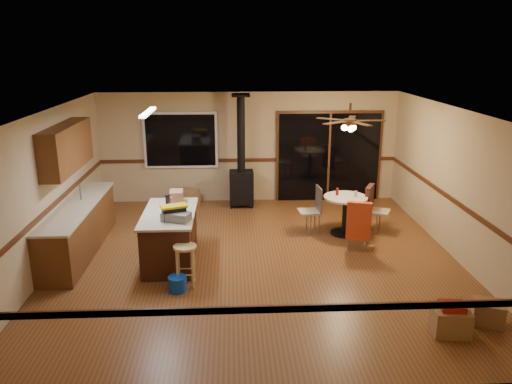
{
  "coord_description": "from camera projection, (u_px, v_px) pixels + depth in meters",
  "views": [
    {
      "loc": [
        -0.42,
        -8.1,
        3.65
      ],
      "look_at": [
        0.0,
        0.3,
        1.15
      ],
      "focal_mm": 35.0,
      "sensor_mm": 36.0,
      "label": 1
    }
  ],
  "objects": [
    {
      "name": "floor",
      "position": [
        257.0,
        259.0,
        8.81
      ],
      "size": [
        7.0,
        7.0,
        0.0
      ],
      "primitive_type": "plane",
      "color": "brown",
      "rests_on": "ground"
    },
    {
      "name": "ceiling",
      "position": [
        257.0,
        112.0,
        8.07
      ],
      "size": [
        7.0,
        7.0,
        0.0
      ],
      "primitive_type": "plane",
      "rotation": [
        3.14,
        0.0,
        0.0
      ],
      "color": "silver",
      "rests_on": "ground"
    },
    {
      "name": "wall_back",
      "position": [
        249.0,
        148.0,
        11.79
      ],
      "size": [
        7.0,
        0.0,
        7.0
      ],
      "primitive_type": "plane",
      "rotation": [
        1.57,
        0.0,
        0.0
      ],
      "color": "tan",
      "rests_on": "ground"
    },
    {
      "name": "wall_front",
      "position": [
        275.0,
        284.0,
        5.09
      ],
      "size": [
        7.0,
        0.0,
        7.0
      ],
      "primitive_type": "plane",
      "rotation": [
        -1.57,
        0.0,
        0.0
      ],
      "color": "tan",
      "rests_on": "ground"
    },
    {
      "name": "wall_left",
      "position": [
        47.0,
        192.0,
        8.27
      ],
      "size": [
        0.0,
        7.0,
        7.0
      ],
      "primitive_type": "plane",
      "rotation": [
        1.57,
        0.0,
        1.57
      ],
      "color": "tan",
      "rests_on": "ground"
    },
    {
      "name": "wall_right",
      "position": [
        459.0,
        186.0,
        8.61
      ],
      "size": [
        0.0,
        7.0,
        7.0
      ],
      "primitive_type": "plane",
      "rotation": [
        1.57,
        0.0,
        -1.57
      ],
      "color": "tan",
      "rests_on": "ground"
    },
    {
      "name": "chair_rail",
      "position": [
        257.0,
        205.0,
        8.53
      ],
      "size": [
        7.0,
        7.0,
        0.08
      ],
      "primitive_type": null,
      "color": "#482312",
      "rests_on": "ground"
    },
    {
      "name": "window",
      "position": [
        181.0,
        140.0,
        11.61
      ],
      "size": [
        1.72,
        0.1,
        1.32
      ],
      "primitive_type": "cube",
      "color": "black",
      "rests_on": "ground"
    },
    {
      "name": "sliding_door",
      "position": [
        329.0,
        157.0,
        11.91
      ],
      "size": [
        2.52,
        0.1,
        2.1
      ],
      "primitive_type": "cube",
      "color": "black",
      "rests_on": "ground"
    },
    {
      "name": "lower_cabinets",
      "position": [
        79.0,
        230.0,
        9.01
      ],
      "size": [
        0.6,
        3.0,
        0.86
      ],
      "primitive_type": "cube",
      "color": "brown",
      "rests_on": "ground"
    },
    {
      "name": "countertop",
      "position": [
        76.0,
        206.0,
        8.89
      ],
      "size": [
        0.64,
        3.04,
        0.04
      ],
      "primitive_type": "cube",
      "color": "#C0B395",
      "rests_on": "lower_cabinets"
    },
    {
      "name": "upper_cabinets",
      "position": [
        67.0,
        147.0,
        8.78
      ],
      "size": [
        0.35,
        2.0,
        0.8
      ],
      "primitive_type": "cube",
      "color": "brown",
      "rests_on": "ground"
    },
    {
      "name": "kitchen_island",
      "position": [
        170.0,
        237.0,
        8.61
      ],
      "size": [
        0.88,
        1.68,
        0.9
      ],
      "color": "#35180D",
      "rests_on": "ground"
    },
    {
      "name": "wood_stove",
      "position": [
        241.0,
        176.0,
        11.51
      ],
      "size": [
        0.55,
        0.5,
        2.52
      ],
      "color": "black",
      "rests_on": "ground"
    },
    {
      "name": "ceiling_fan",
      "position": [
        350.0,
        124.0,
        9.36
      ],
      "size": [
        0.24,
        0.24,
        0.55
      ],
      "color": "brown",
      "rests_on": "ceiling"
    },
    {
      "name": "fluorescent_strip",
      "position": [
        148.0,
        112.0,
        8.28
      ],
      "size": [
        0.1,
        1.2,
        0.04
      ],
      "primitive_type": "cube",
      "color": "white",
      "rests_on": "ceiling"
    },
    {
      "name": "toolbox_grey",
      "position": [
        176.0,
        217.0,
        8.06
      ],
      "size": [
        0.51,
        0.39,
        0.14
      ],
      "primitive_type": "cube",
      "rotation": [
        0.0,
        0.0,
        -0.34
      ],
      "color": "slate",
      "rests_on": "kitchen_island"
    },
    {
      "name": "toolbox_black",
      "position": [
        174.0,
        213.0,
        8.13
      ],
      "size": [
        0.42,
        0.31,
        0.21
      ],
      "primitive_type": "cube",
      "rotation": [
        0.0,
        0.0,
        0.34
      ],
      "color": "black",
      "rests_on": "kitchen_island"
    },
    {
      "name": "toolbox_yellow_lid",
      "position": [
        174.0,
        206.0,
        8.09
      ],
      "size": [
        0.47,
        0.35,
        0.03
      ],
      "primitive_type": "cube",
      "rotation": [
        0.0,
        0.0,
        0.34
      ],
      "color": "gold",
      "rests_on": "toolbox_black"
    },
    {
      "name": "box_on_island",
      "position": [
        177.0,
        196.0,
        9.01
      ],
      "size": [
        0.26,
        0.34,
        0.21
      ],
      "primitive_type": "cube",
      "rotation": [
        0.0,
        0.0,
        0.08
      ],
      "color": "olive",
      "rests_on": "kitchen_island"
    },
    {
      "name": "bottle_dark",
      "position": [
        168.0,
        202.0,
        8.56
      ],
      "size": [
        0.09,
        0.09,
        0.28
      ],
      "primitive_type": "cylinder",
      "rotation": [
        0.0,
        0.0,
        -0.09
      ],
      "color": "black",
      "rests_on": "kitchen_island"
    },
    {
      "name": "bottle_pink",
      "position": [
        170.0,
        204.0,
        8.59
      ],
      "size": [
        0.08,
        0.08,
        0.22
      ],
      "primitive_type": "cylinder",
      "rotation": [
        0.0,
        0.0,
        -0.12
      ],
      "color": "#D84C8C",
      "rests_on": "kitchen_island"
    },
    {
      "name": "bottle_white",
      "position": [
        172.0,
        199.0,
        8.92
      ],
      "size": [
        0.07,
        0.07,
        0.19
      ],
      "primitive_type": "cylinder",
      "rotation": [
        0.0,
        0.0,
        -0.16
      ],
      "color": "white",
      "rests_on": "kitchen_island"
    },
    {
      "name": "bar_stool",
      "position": [
        186.0,
        265.0,
        7.78
      ],
      "size": [
        0.44,
        0.44,
        0.66
      ],
      "primitive_type": "cylinder",
      "rotation": [
        0.0,
        0.0,
        -0.22
      ],
      "color": "tan",
      "rests_on": "floor"
    },
    {
      "name": "blue_bucket",
      "position": [
        178.0,
        284.0,
        7.65
      ],
      "size": [
        0.35,
        0.35,
        0.24
      ],
      "primitive_type": "cylinder",
      "rotation": [
        0.0,
        0.0,
        0.28
      ],
      "color": "#0D43B6",
      "rests_on": "floor"
    },
    {
      "name": "dining_table",
      "position": [
        345.0,
        209.0,
        9.84
      ],
      "size": [
        0.86,
        0.86,
        0.78
      ],
      "color": "black",
      "rests_on": "ground"
    },
    {
      "name": "glass_red",
      "position": [
        337.0,
        192.0,
        9.84
      ],
      "size": [
        0.07,
        0.07,
        0.15
      ],
      "primitive_type": "cylinder",
      "rotation": [
        0.0,
        0.0,
        0.43
      ],
      "color": "#590C14",
      "rests_on": "dining_table"
    },
    {
      "name": "glass_cream",
      "position": [
        356.0,
        194.0,
        9.71
      ],
      "size": [
        0.06,
        0.06,
        0.13
      ],
      "primitive_type": "cylinder",
      "rotation": [
        0.0,
        0.0,
        0.05
      ],
      "color": "beige",
      "rests_on": "dining_table"
    },
    {
      "name": "chair_left",
      "position": [
        314.0,
        205.0,
        9.9
      ],
      "size": [
        0.44,
        0.44,
        0.51
      ],
      "color": "tan",
      "rests_on": "ground"
    },
    {
      "name": "chair_near",
      "position": [
        359.0,
        220.0,
        8.99
      ],
      "size": [
        0.53,
        0.56,
        0.7
      ],
      "color": "tan",
      "rests_on": "ground"
    },
    {
      "name": "chair_right",
      "position": [
        370.0,
        203.0,
        9.97
      ],
      "size": [
        0.6,
        0.58,
        0.7
      ],
      "color": "tan",
      "rests_on": "ground"
    },
    {
      "name": "box_under_window",
      "position": [
        187.0,
        198.0,
        11.65
      ],
      "size": [
        0.6,
        0.54,
        0.39
      ],
      "primitive_type": "cube",
      "rotation": [
        0.0,
        0.0,
        -0.38
      ],
      "color": "olive",
      "rests_on": "floor"
    },
    {
      "name": "box_corner_a",
      "position": [
        451.0,
        321.0,
        6.52
      ],
      "size": [
        0.5,
        0.44,
        0.35
      ],
      "primitive_type": "cube",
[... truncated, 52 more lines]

